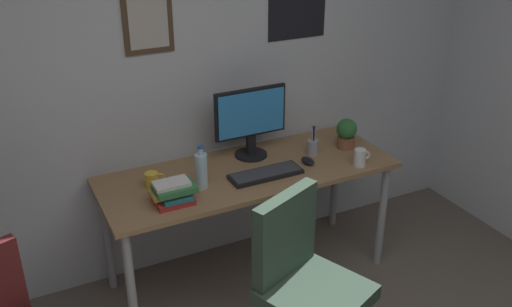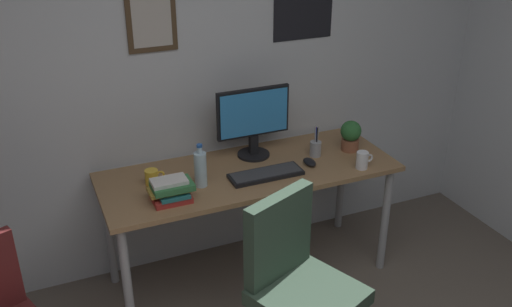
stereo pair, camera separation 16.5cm
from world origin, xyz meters
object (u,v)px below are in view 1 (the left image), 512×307
object	(u,v)px
coffee_mug_near	(360,157)
coffee_mug_far	(152,180)
monitor	(251,120)
potted_plant	(346,133)
book_stack_left	(173,193)
computer_mouse	(308,161)
office_chair	(304,277)
pen_cup	(313,146)
water_bottle	(201,170)
keyboard	(266,174)

from	to	relation	value
coffee_mug_near	coffee_mug_far	bearing A→B (deg)	166.14
coffee_mug_near	coffee_mug_far	distance (m)	1.22
monitor	potted_plant	size ratio (longest dim) A/B	2.36
book_stack_left	computer_mouse	bearing A→B (deg)	5.24
monitor	book_stack_left	bearing A→B (deg)	-151.55
office_chair	pen_cup	distance (m)	0.98
water_bottle	coffee_mug_far	distance (m)	0.28
computer_mouse	pen_cup	size ratio (longest dim) A/B	0.55
water_bottle	book_stack_left	size ratio (longest dim) A/B	1.08
potted_plant	book_stack_left	world-z (taller)	potted_plant
office_chair	book_stack_left	xyz separation A→B (m)	(-0.45, 0.60, 0.29)
water_bottle	coffee_mug_near	size ratio (longest dim) A/B	2.33
coffee_mug_near	book_stack_left	bearing A→B (deg)	175.92
keyboard	book_stack_left	bearing A→B (deg)	-174.95
pen_cup	book_stack_left	world-z (taller)	pen_cup
pen_cup	book_stack_left	size ratio (longest dim) A/B	0.86
potted_plant	pen_cup	world-z (taller)	pen_cup
keyboard	water_bottle	xyz separation A→B (m)	(-0.38, 0.04, 0.09)
computer_mouse	potted_plant	size ratio (longest dim) A/B	0.56
pen_cup	book_stack_left	xyz separation A→B (m)	(-0.96, -0.18, 0.00)
coffee_mug_far	pen_cup	world-z (taller)	pen_cup
office_chair	monitor	xyz separation A→B (m)	(0.17, 0.93, 0.47)
water_bottle	coffee_mug_far	bearing A→B (deg)	153.63
computer_mouse	coffee_mug_near	size ratio (longest dim) A/B	1.02
office_chair	potted_plant	xyz separation A→B (m)	(0.76, 0.77, 0.33)
office_chair	monitor	world-z (taller)	monitor
computer_mouse	potted_plant	xyz separation A→B (m)	(0.33, 0.09, 0.09)
monitor	potted_plant	bearing A→B (deg)	-15.69
computer_mouse	keyboard	bearing A→B (deg)	-174.39
computer_mouse	book_stack_left	bearing A→B (deg)	-174.76
keyboard	pen_cup	world-z (taller)	pen_cup
computer_mouse	coffee_mug_near	xyz separation A→B (m)	(0.26, -0.16, 0.03)
computer_mouse	pen_cup	bearing A→B (deg)	46.60
monitor	coffee_mug_near	distance (m)	0.69
potted_plant	monitor	bearing A→B (deg)	164.31
book_stack_left	water_bottle	bearing A→B (deg)	24.87
coffee_mug_near	computer_mouse	bearing A→B (deg)	148.66
computer_mouse	monitor	bearing A→B (deg)	135.65
pen_cup	water_bottle	bearing A→B (deg)	-173.63
keyboard	pen_cup	size ratio (longest dim) A/B	2.15
coffee_mug_near	potted_plant	size ratio (longest dim) A/B	0.56
office_chair	computer_mouse	distance (m)	0.84
office_chair	computer_mouse	size ratio (longest dim) A/B	8.64
coffee_mug_far	potted_plant	distance (m)	1.26
pen_cup	keyboard	bearing A→B (deg)	-162.20
computer_mouse	coffee_mug_far	bearing A→B (deg)	171.87
coffee_mug_near	coffee_mug_far	world-z (taller)	coffee_mug_near
coffee_mug_near	water_bottle	bearing A→B (deg)	169.69
potted_plant	book_stack_left	size ratio (longest dim) A/B	0.83
coffee_mug_far	computer_mouse	bearing A→B (deg)	-8.13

